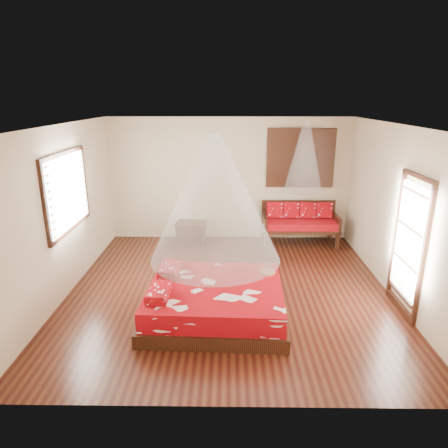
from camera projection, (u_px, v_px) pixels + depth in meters
The scene contains 10 objects.
room at pixel (229, 213), 6.53m from camera, with size 5.54×5.54×2.84m.
bed at pixel (214, 300), 6.09m from camera, with size 2.17×1.98×0.64m.
daybed at pixel (300, 221), 9.05m from camera, with size 1.69×0.75×0.94m.
storage_chest at pixel (191, 232), 9.23m from camera, with size 0.72×0.56×0.46m.
shutter_panel at pixel (301, 158), 8.95m from camera, with size 1.52×0.06×1.32m.
window_left at pixel (67, 192), 6.67m from camera, with size 0.10×1.74×1.34m.
glazed_door at pixel (409, 246), 6.03m from camera, with size 0.08×1.02×2.16m.
wine_tray at pixel (268, 269), 6.44m from camera, with size 0.26×0.26×0.21m.
mosquito_net_main at pixel (215, 199), 5.60m from camera, with size 1.89×1.89×1.80m, color white.
mosquito_net_daybed at pixel (305, 157), 8.47m from camera, with size 0.82×0.82×1.50m, color white.
Camera 1 is at (-0.00, -6.28, 3.23)m, focal length 32.00 mm.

